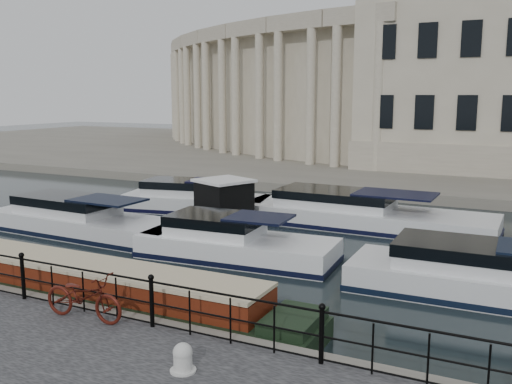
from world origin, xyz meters
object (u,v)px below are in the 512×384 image
(narrowboat, at_px, (80,291))
(harbour_hut, at_px, (224,206))
(mooring_bollard, at_px, (183,358))
(bicycle, at_px, (84,296))

(narrowboat, height_order, harbour_hut, harbour_hut)
(mooring_bollard, bearing_deg, narrowboat, 151.08)
(narrowboat, distance_m, harbour_hut, 9.78)
(mooring_bollard, distance_m, harbour_hut, 14.11)
(bicycle, relative_size, narrowboat, 0.15)
(bicycle, height_order, mooring_bollard, bicycle)
(bicycle, distance_m, narrowboat, 2.75)
(mooring_bollard, relative_size, harbour_hut, 0.16)
(harbour_hut, bearing_deg, mooring_bollard, -40.39)
(bicycle, relative_size, harbour_hut, 0.61)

